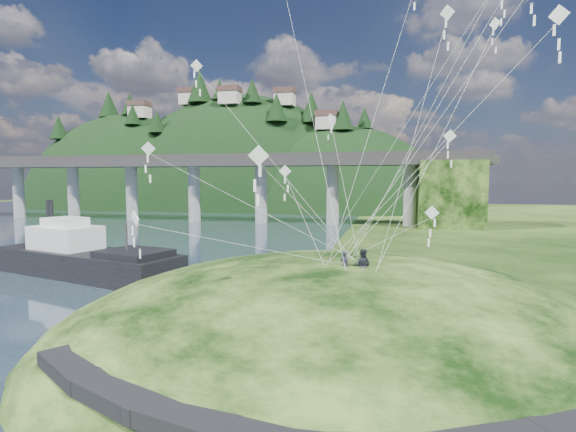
# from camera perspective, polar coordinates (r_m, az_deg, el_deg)

# --- Properties ---
(ground) EXTENTS (320.00, 320.00, 0.00)m
(ground) POSITION_cam_1_polar(r_m,az_deg,el_deg) (26.91, -11.66, -15.93)
(ground) COLOR black
(ground) RESTS_ON ground
(grass_hill) EXTENTS (36.00, 32.00, 13.00)m
(grass_hill) POSITION_cam_1_polar(r_m,az_deg,el_deg) (27.29, 6.70, -18.95)
(grass_hill) COLOR black
(grass_hill) RESTS_ON ground
(footpath) EXTENTS (22.29, 5.84, 0.83)m
(footpath) POSITION_cam_1_polar(r_m,az_deg,el_deg) (15.37, -0.47, -23.88)
(footpath) COLOR black
(footpath) RESTS_ON ground
(bridge) EXTENTS (160.00, 11.00, 15.00)m
(bridge) POSITION_cam_1_polar(r_m,az_deg,el_deg) (100.04, -8.94, 4.80)
(bridge) COLOR #2D2B2B
(bridge) RESTS_ON ground
(far_ridge) EXTENTS (153.00, 70.00, 94.50)m
(far_ridge) POSITION_cam_1_polar(r_m,az_deg,el_deg) (155.74, -7.62, -1.56)
(far_ridge) COLOR black
(far_ridge) RESTS_ON ground
(work_barge) EXTENTS (21.73, 11.13, 7.34)m
(work_barge) POSITION_cam_1_polar(r_m,az_deg,el_deg) (48.39, -24.60, -4.76)
(work_barge) COLOR black
(work_barge) RESTS_ON ground
(wooden_dock) EXTENTS (12.85, 5.88, 0.92)m
(wooden_dock) POSITION_cam_1_polar(r_m,az_deg,el_deg) (31.15, -13.42, -12.28)
(wooden_dock) COLOR #392517
(wooden_dock) RESTS_ON ground
(kite_flyers) EXTENTS (1.75, 0.87, 1.77)m
(kite_flyers) POSITION_cam_1_polar(r_m,az_deg,el_deg) (23.58, 8.95, -4.20)
(kite_flyers) COLOR #252531
(kite_flyers) RESTS_ON ground
(kite_swarm) EXTENTS (20.54, 17.05, 19.39)m
(kite_swarm) POSITION_cam_1_polar(r_m,az_deg,el_deg) (25.45, 10.69, 18.80)
(kite_swarm) COLOR white
(kite_swarm) RESTS_ON ground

